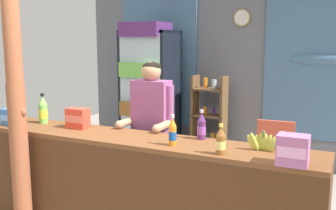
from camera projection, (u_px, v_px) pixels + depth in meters
ground_plane at (179, 203)px, 4.25m from camera, size 7.90×7.90×0.00m
back_wall_curtained at (233, 62)px, 5.66m from camera, size 4.73×0.22×2.83m
stall_counter at (131, 182)px, 3.32m from camera, size 3.13×0.51×0.93m
timber_post at (15, 90)px, 3.37m from camera, size 0.18×0.16×2.79m
drink_fridge at (149, 86)px, 5.63m from camera, size 0.72×0.69×2.01m
bottle_shelf_rack at (209, 118)px, 5.59m from camera, size 0.48×0.28×1.26m
plastic_lawn_chair at (276, 149)px, 4.58m from camera, size 0.48×0.48×0.86m
shopkeeper at (151, 121)px, 3.83m from camera, size 0.48×0.42×1.56m
soda_bottle_lime_soda at (43, 110)px, 3.92m from camera, size 0.09×0.09×0.31m
soda_bottle_grape_soda at (201, 127)px, 3.28m from camera, size 0.07×0.07×0.25m
soda_bottle_iced_tea at (221, 142)px, 2.84m from camera, size 0.07×0.07×0.23m
soda_bottle_orange_soda at (173, 132)px, 3.09m from camera, size 0.06×0.06×0.25m
snack_box_crackers at (78, 118)px, 3.70m from camera, size 0.21×0.13×0.19m
snack_box_wafer at (293, 150)px, 2.60m from camera, size 0.21×0.15×0.21m
snack_box_biscuit at (12, 117)px, 3.82m from camera, size 0.19×0.13×0.16m
banana_bunch at (263, 143)px, 2.94m from camera, size 0.27×0.06×0.16m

